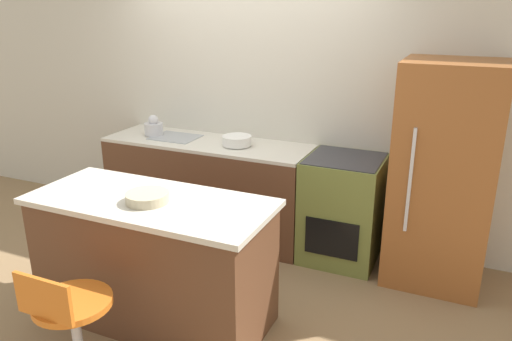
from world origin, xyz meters
name	(u,v)px	position (x,y,z in m)	size (l,w,h in m)	color
ground_plane	(221,250)	(0.00, 0.00, 0.00)	(14.00, 14.00, 0.00)	#8E704C
wall_back	(251,98)	(0.00, 0.68, 1.30)	(8.00, 0.06, 2.60)	beige
back_counter	(208,187)	(-0.30, 0.34, 0.46)	(2.00, 0.63, 0.93)	brown
kitchen_island	(154,260)	(0.05, -1.08, 0.47)	(1.69, 0.74, 0.93)	brown
oven_range	(342,209)	(1.03, 0.33, 0.47)	(0.64, 0.64, 0.93)	olive
refrigerator	(443,176)	(1.82, 0.31, 0.89)	(0.74, 0.70, 1.78)	#995628
stool_chair	(72,325)	(-0.02, -1.81, 0.39)	(0.46, 0.46, 0.79)	#B7B7BC
kettle	(154,127)	(-0.89, 0.32, 1.01)	(0.18, 0.18, 0.20)	silver
mixing_bowl	(237,140)	(0.02, 0.32, 0.98)	(0.27, 0.27, 0.09)	white
fruit_bowl	(147,197)	(0.07, -1.13, 0.96)	(0.29, 0.29, 0.06)	#C1B28E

